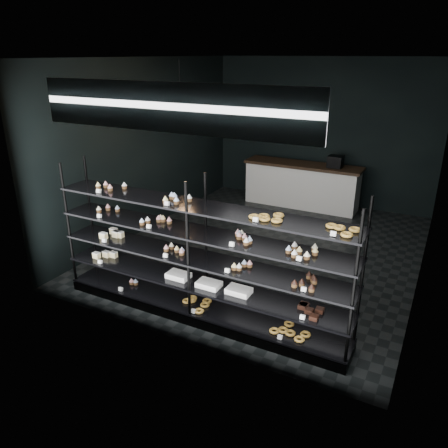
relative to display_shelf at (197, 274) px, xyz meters
The scene contains 5 objects.
room 2.64m from the display_shelf, 90.08° to the left, with size 5.01×6.01×3.20m.
display_shelf is the anchor object (origin of this frame).
signage 2.17m from the display_shelf, 90.42° to the right, with size 3.30×0.05×0.50m.
pendant_lamp 2.59m from the display_shelf, 127.32° to the left, with size 0.30×0.30×0.88m.
service_counter 4.96m from the display_shelf, 92.58° to the left, with size 2.59×0.65×1.23m.
Camera 1 is at (2.62, -6.67, 3.27)m, focal length 35.00 mm.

